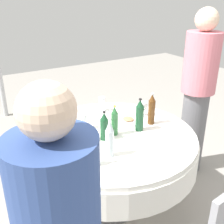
% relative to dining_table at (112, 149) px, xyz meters
% --- Properties ---
extents(ground_plane, '(10.00, 10.00, 0.00)m').
position_rel_dining_table_xyz_m(ground_plane, '(0.00, 0.00, -0.59)').
color(ground_plane, gray).
extents(dining_table, '(1.45, 1.45, 0.74)m').
position_rel_dining_table_xyz_m(dining_table, '(0.00, 0.00, 0.00)').
color(dining_table, white).
rests_on(dining_table, ground_plane).
extents(bottle_brown_inner, '(0.06, 0.06, 0.29)m').
position_rel_dining_table_xyz_m(bottle_brown_inner, '(-0.01, -0.41, 0.28)').
color(bottle_brown_inner, '#593314').
rests_on(bottle_brown_inner, dining_table).
extents(bottle_dark_green_mid, '(0.06, 0.06, 0.33)m').
position_rel_dining_table_xyz_m(bottle_dark_green_mid, '(-0.30, 0.44, 0.30)').
color(bottle_dark_green_mid, '#194728').
rests_on(bottle_dark_green_mid, dining_table).
extents(bottle_green_far, '(0.06, 0.06, 0.26)m').
position_rel_dining_table_xyz_m(bottle_green_far, '(-0.02, -0.01, 0.27)').
color(bottle_green_far, '#2D6B38').
rests_on(bottle_green_far, dining_table).
extents(bottle_dark_green_right, '(0.07, 0.07, 0.25)m').
position_rel_dining_table_xyz_m(bottle_dark_green_right, '(-0.05, 0.10, 0.26)').
color(bottle_dark_green_right, '#194728').
rests_on(bottle_dark_green_right, dining_table).
extents(bottle_dark_green_east, '(0.07, 0.07, 0.29)m').
position_rel_dining_table_xyz_m(bottle_dark_green_east, '(-0.06, -0.24, 0.28)').
color(bottle_dark_green_east, '#194728').
rests_on(bottle_dark_green_east, dining_table).
extents(bottle_clear_near, '(0.06, 0.06, 0.30)m').
position_rel_dining_table_xyz_m(bottle_clear_near, '(-0.28, 0.19, 0.29)').
color(bottle_clear_near, silver).
rests_on(bottle_clear_near, dining_table).
extents(wine_glass_right, '(0.06, 0.06, 0.14)m').
position_rel_dining_table_xyz_m(wine_glass_right, '(0.48, -0.17, 0.25)').
color(wine_glass_right, white).
rests_on(wine_glass_right, dining_table).
extents(wine_glass_east, '(0.07, 0.07, 0.14)m').
position_rel_dining_table_xyz_m(wine_glass_east, '(0.17, -0.45, 0.24)').
color(wine_glass_east, white).
rests_on(wine_glass_east, dining_table).
extents(wine_glass_near, '(0.07, 0.07, 0.15)m').
position_rel_dining_table_xyz_m(wine_glass_near, '(0.01, 0.26, 0.26)').
color(wine_glass_near, white).
rests_on(wine_glass_near, dining_table).
extents(wine_glass_rear, '(0.06, 0.06, 0.14)m').
position_rel_dining_table_xyz_m(wine_glass_rear, '(0.21, 0.16, 0.25)').
color(wine_glass_rear, white).
rests_on(wine_glass_rear, dining_table).
extents(plate_north, '(0.25, 0.25, 0.04)m').
position_rel_dining_table_xyz_m(plate_north, '(0.13, -0.25, 0.16)').
color(plate_north, white).
rests_on(plate_north, dining_table).
extents(plate_south, '(0.25, 0.25, 0.02)m').
position_rel_dining_table_xyz_m(plate_south, '(0.41, 0.10, 0.15)').
color(plate_south, white).
rests_on(plate_south, dining_table).
extents(plate_left, '(0.23, 0.23, 0.04)m').
position_rel_dining_table_xyz_m(plate_left, '(0.35, 0.38, 0.16)').
color(plate_left, white).
rests_on(plate_left, dining_table).
extents(fork_mid, '(0.02, 0.18, 0.00)m').
position_rel_dining_table_xyz_m(fork_mid, '(-0.46, 0.13, 0.15)').
color(fork_mid, silver).
rests_on(fork_mid, dining_table).
extents(knife_far, '(0.18, 0.02, 0.00)m').
position_rel_dining_table_xyz_m(knife_far, '(-0.35, -0.27, 0.15)').
color(knife_far, silver).
rests_on(knife_far, dining_table).
extents(spoon_right, '(0.16, 0.11, 0.00)m').
position_rel_dining_table_xyz_m(spoon_right, '(-0.19, -0.10, 0.15)').
color(spoon_right, silver).
rests_on(spoon_right, dining_table).
extents(person_inner, '(0.34, 0.34, 1.72)m').
position_rel_dining_table_xyz_m(person_inner, '(0.06, -1.05, 0.32)').
color(person_inner, slate).
rests_on(person_inner, ground_plane).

